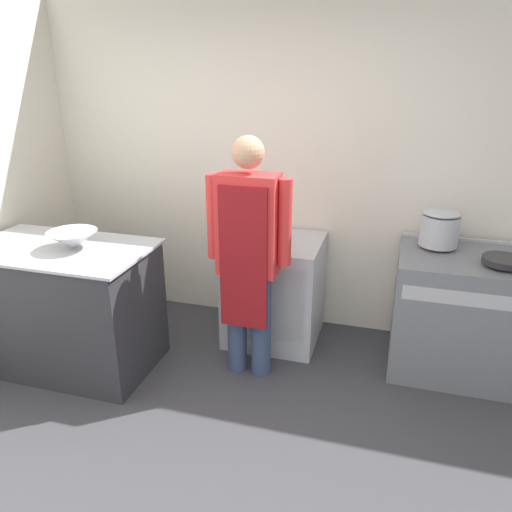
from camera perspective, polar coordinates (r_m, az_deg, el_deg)
ground_plane at (r=2.92m, az=-8.85°, el=-25.70°), size 14.00×14.00×0.00m
wall_back at (r=4.08m, az=2.69°, el=10.33°), size 8.00×0.05×2.70m
prep_counter at (r=3.89m, az=-20.74°, el=-5.46°), size 1.27×0.76×0.93m
stove at (r=3.88m, az=22.32°, el=-6.12°), size 0.93×0.71×0.90m
fridge_unit at (r=4.00m, az=2.11°, el=-3.89°), size 0.72×0.66×0.84m
person_cook at (r=3.34m, az=-0.89°, el=0.87°), size 0.58×0.24×1.70m
mixing_bowl at (r=3.64m, az=-20.20°, el=1.74°), size 0.34×0.34×0.12m
stock_pot at (r=3.76m, az=20.27°, el=3.07°), size 0.27×0.27×0.26m
saute_pan at (r=3.62m, az=26.44°, el=-0.47°), size 0.26×0.26×0.04m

